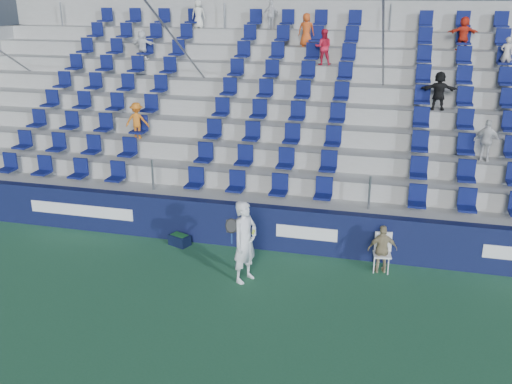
# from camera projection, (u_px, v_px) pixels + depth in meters

# --- Properties ---
(ground) EXTENTS (70.00, 70.00, 0.00)m
(ground) POSITION_uv_depth(u_px,v_px,m) (216.00, 305.00, 12.56)
(ground) COLOR #2B6440
(ground) RESTS_ON ground
(sponsor_wall) EXTENTS (24.00, 0.32, 1.20)m
(sponsor_wall) POSITION_uv_depth(u_px,v_px,m) (252.00, 226.00, 15.23)
(sponsor_wall) COLOR #10163D
(sponsor_wall) RESTS_ON ground
(grandstand) EXTENTS (24.00, 8.17, 6.63)m
(grandstand) POSITION_uv_depth(u_px,v_px,m) (290.00, 128.00, 19.37)
(grandstand) COLOR #A2A29D
(grandstand) RESTS_ON ground
(tennis_player) EXTENTS (0.77, 0.86, 2.00)m
(tennis_player) POSITION_uv_depth(u_px,v_px,m) (245.00, 242.00, 13.32)
(tennis_player) COLOR silver
(tennis_player) RESTS_ON ground
(line_judge_chair) EXTENTS (0.48, 0.49, 0.96)m
(line_judge_chair) POSITION_uv_depth(u_px,v_px,m) (382.00, 249.00, 14.00)
(line_judge_chair) COLOR white
(line_judge_chair) RESTS_ON ground
(line_judge) EXTENTS (0.77, 0.47, 1.23)m
(line_judge) POSITION_uv_depth(u_px,v_px,m) (382.00, 249.00, 13.84)
(line_judge) COLOR tan
(line_judge) RESTS_ON ground
(ball_bin) EXTENTS (0.63, 0.53, 0.30)m
(ball_bin) POSITION_uv_depth(u_px,v_px,m) (180.00, 239.00, 15.46)
(ball_bin) COLOR #0E1634
(ball_bin) RESTS_ON ground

